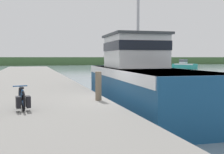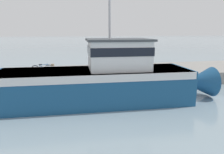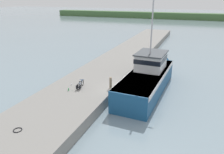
% 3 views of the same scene
% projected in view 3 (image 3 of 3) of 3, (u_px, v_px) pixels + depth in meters
% --- Properties ---
extents(ground_plane, '(320.00, 320.00, 0.00)m').
position_uv_depth(ground_plane, '(122.00, 98.00, 20.52)').
color(ground_plane, gray).
extents(dock_pier, '(6.18, 80.00, 0.95)m').
position_uv_depth(dock_pier, '(86.00, 88.00, 21.62)').
color(dock_pier, gray).
rests_on(dock_pier, ground_plane).
extents(fishing_boat_main, '(3.75, 13.06, 10.61)m').
position_uv_depth(fishing_boat_main, '(148.00, 76.00, 21.94)').
color(fishing_boat_main, navy).
rests_on(fishing_boat_main, ground_plane).
extents(bicycle_touring, '(0.55, 1.60, 0.68)m').
position_uv_depth(bicycle_touring, '(80.00, 85.00, 20.16)').
color(bicycle_touring, black).
rests_on(bicycle_touring, dock_pier).
extents(mooring_post, '(0.23, 0.23, 1.05)m').
position_uv_depth(mooring_post, '(111.00, 83.00, 20.17)').
color(mooring_post, '#756651').
rests_on(mooring_post, dock_pier).
extents(hose_coil, '(0.57, 0.57, 0.05)m').
position_uv_depth(hose_coil, '(18.00, 130.00, 13.90)').
color(hose_coil, black).
rests_on(hose_coil, dock_pier).
extents(water_bottle_by_bike, '(0.08, 0.08, 0.24)m').
position_uv_depth(water_bottle_by_bike, '(68.00, 89.00, 19.73)').
color(water_bottle_by_bike, green).
rests_on(water_bottle_by_bike, dock_pier).
extents(water_bottle_on_curb, '(0.07, 0.07, 0.18)m').
position_uv_depth(water_bottle_on_curb, '(71.00, 84.00, 20.97)').
color(water_bottle_on_curb, silver).
rests_on(water_bottle_on_curb, dock_pier).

